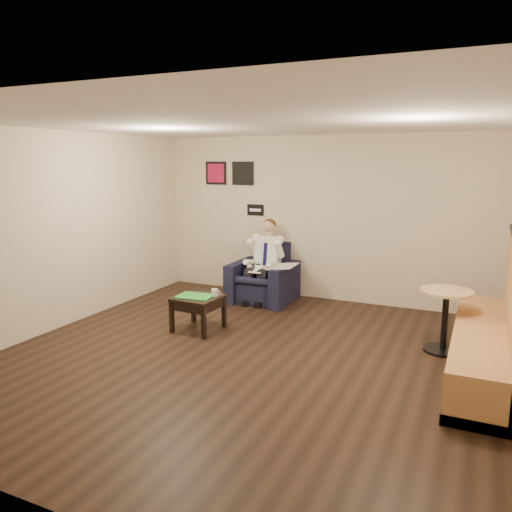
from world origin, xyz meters
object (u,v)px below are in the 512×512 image
at_px(armchair, 263,273).
at_px(cafe_table, 445,321).
at_px(side_table, 198,313).
at_px(seated_man, 260,264).
at_px(smartphone, 208,294).
at_px(green_folder, 195,296).
at_px(coffee_mug, 215,292).
at_px(banquette, 489,308).

relative_size(armchair, cafe_table, 1.26).
distance_m(armchair, side_table, 1.80).
distance_m(seated_man, smartphone, 1.49).
height_order(armchair, smartphone, armchair).
bearing_deg(smartphone, green_folder, -103.96).
xyz_separation_m(armchair, coffee_mug, (-0.02, -1.65, 0.05)).
bearing_deg(banquette, coffee_mug, -179.83).
height_order(seated_man, cafe_table, seated_man).
relative_size(seated_man, banquette, 0.45).
xyz_separation_m(seated_man, cafe_table, (3.02, -1.06, -0.27)).
xyz_separation_m(coffee_mug, cafe_table, (3.04, 0.46, -0.14)).
bearing_deg(banquette, seated_man, 156.64).
bearing_deg(banquette, green_folder, -177.69).
bearing_deg(seated_man, smartphone, -95.79).
distance_m(green_folder, banquette, 3.76).
height_order(seated_man, green_folder, seated_man).
distance_m(green_folder, smartphone, 0.21).
bearing_deg(smartphone, banquette, 12.26).
relative_size(green_folder, coffee_mug, 4.74).
height_order(green_folder, coffee_mug, coffee_mug).
relative_size(armchair, seated_man, 0.75).
bearing_deg(seated_man, banquette, -23.02).
bearing_deg(side_table, coffee_mug, 30.79).
xyz_separation_m(armchair, side_table, (-0.22, -1.77, -0.24)).
relative_size(side_table, cafe_table, 0.75).
height_order(armchair, banquette, banquette).
bearing_deg(smartphone, seated_man, 96.77).
bearing_deg(armchair, seated_man, -90.00).
bearing_deg(coffee_mug, side_table, -149.21).
distance_m(armchair, seated_man, 0.22).
xyz_separation_m(seated_man, coffee_mug, (-0.02, -1.52, -0.13)).
xyz_separation_m(seated_man, side_table, (-0.22, -1.64, -0.42)).
xyz_separation_m(side_table, coffee_mug, (0.20, 0.12, 0.30)).
height_order(coffee_mug, smartphone, coffee_mug).
bearing_deg(seated_man, green_folder, -98.38).
height_order(smartphone, banquette, banquette).
relative_size(armchair, green_folder, 2.05).
xyz_separation_m(armchair, green_folder, (-0.26, -1.79, 0.01)).
distance_m(seated_man, coffee_mug, 1.52).
bearing_deg(smartphone, armchair, 97.23).
bearing_deg(seated_man, side_table, -97.33).
xyz_separation_m(armchair, seated_man, (-0.00, -0.13, 0.18)).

